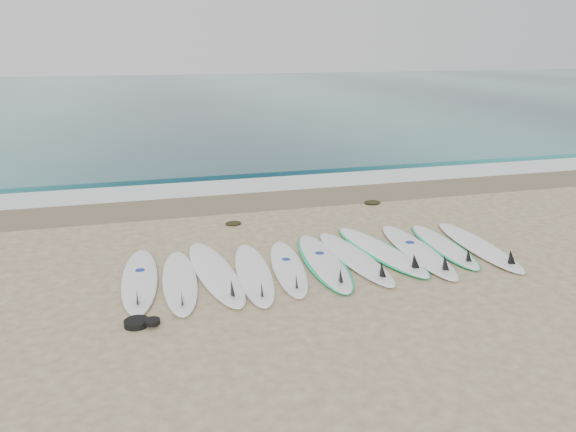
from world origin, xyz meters
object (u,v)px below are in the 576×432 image
object	(u,v)px
surfboard_0	(140,280)
surfboard_10	(480,246)
surfboard_5	(324,262)
leash_coil	(140,323)

from	to	relation	value
surfboard_0	surfboard_10	size ratio (longest dim) A/B	0.96
surfboard_5	leash_coil	size ratio (longest dim) A/B	5.93
surfboard_0	surfboard_10	distance (m)	5.88
surfboard_5	leash_coil	bearing A→B (deg)	-151.55
surfboard_0	leash_coil	xyz separation A→B (m)	(-0.03, -1.39, -0.01)
surfboard_0	surfboard_5	xyz separation A→B (m)	(2.97, -0.03, -0.01)
leash_coil	surfboard_10	bearing A→B (deg)	12.28
surfboard_10	leash_coil	size ratio (longest dim) A/B	5.95
surfboard_5	surfboard_0	bearing A→B (deg)	-176.53
surfboard_0	surfboard_10	xyz separation A→B (m)	(5.88, -0.11, 0.00)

